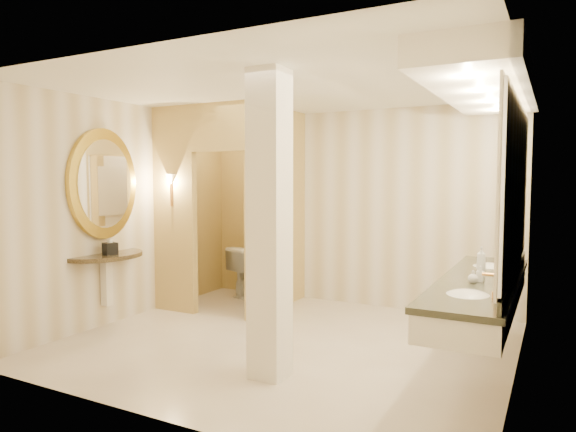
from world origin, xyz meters
name	(u,v)px	position (x,y,z in m)	size (l,w,h in m)	color
floor	(286,342)	(0.00, 0.00, 0.00)	(4.50, 4.50, 0.00)	beige
ceiling	(286,88)	(0.00, 0.00, 2.70)	(4.50, 4.50, 0.00)	white
wall_back	(353,208)	(0.00, 2.00, 1.35)	(4.50, 0.02, 2.70)	beige
wall_front	(155,236)	(0.00, -2.00, 1.35)	(4.50, 0.02, 2.70)	beige
wall_left	(129,211)	(-2.25, 0.00, 1.35)	(0.02, 4.00, 2.70)	beige
wall_right	(519,227)	(2.25, 0.00, 1.35)	(0.02, 4.00, 2.70)	beige
toilet_closet	(247,207)	(-1.11, 0.97, 1.39)	(1.50, 1.55, 2.70)	#D9BA71
wall_sconce	(171,181)	(-1.93, 0.43, 1.73)	(0.14, 0.14, 0.42)	#B37839
vanity	(486,194)	(1.98, 0.02, 1.63)	(0.75, 2.83, 2.09)	white
console_shelf	(103,214)	(-2.21, -0.44, 1.34)	(1.00, 1.00, 1.95)	black
pillar	(270,226)	(0.31, -0.90, 1.35)	(0.31, 0.31, 2.70)	white
tissue_box	(110,249)	(-2.07, -0.48, 0.94)	(0.14, 0.14, 0.14)	black
toilet	(253,271)	(-1.49, 1.74, 0.37)	(0.42, 0.73, 0.75)	white
soap_bottle_a	(480,274)	(1.97, -0.14, 0.94)	(0.06, 0.06, 0.14)	beige
soap_bottle_b	(473,277)	(1.92, -0.24, 0.93)	(0.09, 0.09, 0.11)	silver
soap_bottle_c	(481,259)	(1.90, 0.43, 0.99)	(0.09, 0.09, 0.23)	#C6B28C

